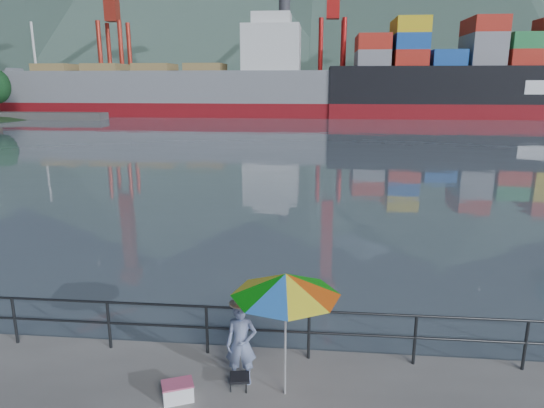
# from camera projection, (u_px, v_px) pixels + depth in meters

# --- Properties ---
(harbor_water) EXTENTS (500.00, 280.00, 0.00)m
(harbor_water) POSITION_uv_depth(u_px,v_px,m) (309.00, 102.00, 133.57)
(harbor_water) COLOR #52606B
(harbor_water) RESTS_ON ground
(far_dock) EXTENTS (200.00, 40.00, 0.40)m
(far_dock) POSITION_uv_depth(u_px,v_px,m) (354.00, 109.00, 96.92)
(far_dock) COLOR #514F4C
(far_dock) RESTS_ON ground
(guardrail) EXTENTS (22.00, 0.06, 1.03)m
(guardrail) POSITION_uv_depth(u_px,v_px,m) (157.00, 327.00, 9.61)
(guardrail) COLOR #2D3033
(guardrail) RESTS_ON ground
(mountains) EXTENTS (600.00, 332.80, 80.00)m
(mountains) POSITION_uv_depth(u_px,v_px,m) (411.00, 5.00, 196.30)
(mountains) COLOR #385147
(mountains) RESTS_ON ground
(port_cranes) EXTENTS (116.00, 28.00, 38.40)m
(port_cranes) POSITION_uv_depth(u_px,v_px,m) (486.00, 17.00, 82.36)
(port_cranes) COLOR red
(port_cranes) RESTS_ON ground
(container_stacks) EXTENTS (58.00, 5.40, 7.80)m
(container_stacks) POSITION_uv_depth(u_px,v_px,m) (455.00, 94.00, 94.74)
(container_stacks) COLOR yellow
(container_stacks) RESTS_ON ground
(fisherman) EXTENTS (0.57, 0.39, 1.51)m
(fisherman) POSITION_uv_depth(u_px,v_px,m) (241.00, 344.00, 8.52)
(fisherman) COLOR navy
(fisherman) RESTS_ON ground
(beach_umbrella) EXTENTS (2.01, 2.01, 2.22)m
(beach_umbrella) POSITION_uv_depth(u_px,v_px,m) (286.00, 284.00, 7.88)
(beach_umbrella) COLOR white
(beach_umbrella) RESTS_ON ground
(folding_stool) EXTENTS (0.40, 0.40, 0.23)m
(folding_stool) POSITION_uv_depth(u_px,v_px,m) (240.00, 382.00, 8.51)
(folding_stool) COLOR black
(folding_stool) RESTS_ON ground
(cooler_bag) EXTENTS (0.59, 0.50, 0.29)m
(cooler_bag) POSITION_uv_depth(u_px,v_px,m) (178.00, 392.00, 8.18)
(cooler_bag) COLOR white
(cooler_bag) RESTS_ON ground
(fishing_rod) EXTENTS (0.16, 1.59, 1.12)m
(fishing_rod) POSITION_uv_depth(u_px,v_px,m) (246.00, 348.00, 9.82)
(fishing_rod) COLOR black
(fishing_rod) RESTS_ON ground
(bulk_carrier) EXTENTS (54.35, 9.41, 14.50)m
(bulk_carrier) POSITION_uv_depth(u_px,v_px,m) (180.00, 89.00, 80.61)
(bulk_carrier) COLOR maroon
(bulk_carrier) RESTS_ON ground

